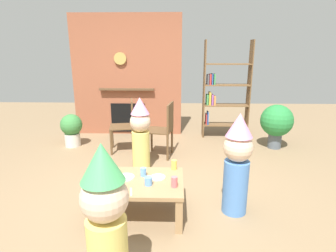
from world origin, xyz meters
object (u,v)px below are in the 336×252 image
paper_cup_near_right (148,181)px  dining_chair_middle (165,127)px  child_in_pink (237,162)px  paper_cup_far_left (143,172)px  paper_cup_center (174,165)px  birthday_cake_slice (112,188)px  child_with_cone_hat (106,220)px  coffee_table (140,186)px  potted_plant_tall (277,122)px  paper_plate_rear (125,177)px  dining_chair_left (127,122)px  paper_cup_near_left (174,182)px  paper_plate_front (158,177)px  potted_plant_short (72,128)px  bookshelf (222,93)px  child_by_the_chairs (141,132)px

paper_cup_near_right → dining_chair_middle: (0.09, 1.78, 0.07)m
child_in_pink → paper_cup_far_left: bearing=-6.3°
paper_cup_center → birthday_cake_slice: size_ratio=1.10×
child_in_pink → child_with_cone_hat: bearing=40.1°
coffee_table → potted_plant_tall: potted_plant_tall is taller
paper_plate_rear → dining_chair_left: bearing=99.2°
potted_plant_tall → paper_cup_near_left: bearing=-128.3°
dining_chair_left → coffee_table: bearing=94.1°
paper_cup_near_left → birthday_cake_slice: paper_cup_near_left is taller
paper_plate_rear → child_with_cone_hat: size_ratio=0.17×
paper_cup_far_left → dining_chair_middle: 1.58m
dining_chair_left → dining_chair_middle: size_ratio=1.00×
paper_plate_front → birthday_cake_slice: size_ratio=1.60×
child_in_pink → dining_chair_middle: 1.80m
dining_chair_middle → potted_plant_tall: 2.02m
dining_chair_left → potted_plant_short: (-1.06, 0.21, -0.17)m
bookshelf → potted_plant_tall: bookshelf is taller
paper_cup_near_right → child_by_the_chairs: 1.30m
potted_plant_tall → potted_plant_short: 3.68m
paper_plate_rear → child_in_pink: bearing=1.0°
paper_cup_far_left → child_in_pink: 1.00m
paper_cup_center → child_by_the_chairs: child_by_the_chairs is taller
paper_cup_near_left → birthday_cake_slice: size_ratio=1.08×
coffee_table → child_with_cone_hat: 1.06m
bookshelf → potted_plant_tall: size_ratio=2.40×
paper_cup_near_right → child_in_pink: bearing=10.8°
child_by_the_chairs → dining_chair_left: 0.83m
paper_cup_center → child_with_cone_hat: (-0.45, -1.31, 0.16)m
child_in_pink → dining_chair_left: size_ratio=1.23×
paper_plate_front → child_with_cone_hat: size_ratio=0.14×
potted_plant_tall → potted_plant_short: potted_plant_tall is taller
paper_plate_front → child_in_pink: size_ratio=0.15×
paper_plate_rear → paper_cup_center: bearing=24.0°
bookshelf → paper_cup_near_left: size_ratio=17.65×
paper_cup_center → potted_plant_short: 2.64m
coffee_table → paper_cup_far_left: paper_cup_far_left is taller
bookshelf → paper_plate_front: (-1.10, -2.75, -0.49)m
paper_cup_center → dining_chair_left: 1.83m
paper_plate_rear → dining_chair_middle: size_ratio=0.21×
paper_cup_near_left → child_with_cone_hat: 1.01m
child_with_cone_hat → child_in_pink: 1.56m
paper_cup_near_right → paper_plate_rear: (-0.26, 0.15, -0.04)m
paper_plate_front → child_with_cone_hat: child_with_cone_hat is taller
paper_cup_near_left → child_by_the_chairs: bearing=110.9°
dining_chair_left → potted_plant_tall: size_ratio=1.14×
bookshelf → paper_cup_near_right: size_ratio=22.14×
potted_plant_tall → paper_cup_near_right: bearing=-132.5°
paper_cup_far_left → child_in_pink: bearing=-1.6°
birthday_cake_slice → child_with_cone_hat: bearing=-79.4°
birthday_cake_slice → child_in_pink: child_in_pink is taller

